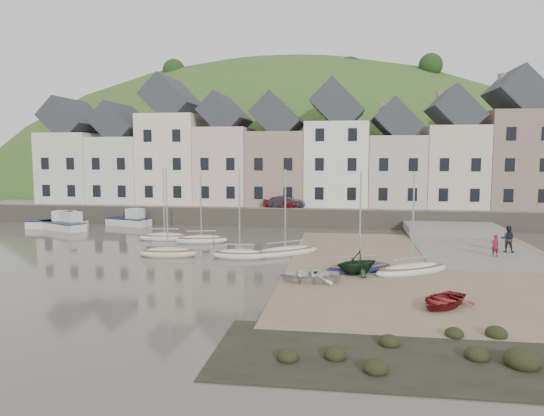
% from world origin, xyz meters
% --- Properties ---
extents(ground, '(160.00, 160.00, 0.00)m').
position_xyz_m(ground, '(0.00, 0.00, 0.00)').
color(ground, '#484338').
rests_on(ground, ground).
extents(quay_land, '(90.00, 30.00, 1.50)m').
position_xyz_m(quay_land, '(0.00, 32.00, 0.75)').
color(quay_land, '#325321').
rests_on(quay_land, ground).
extents(quay_street, '(70.00, 7.00, 0.10)m').
position_xyz_m(quay_street, '(0.00, 20.50, 1.55)').
color(quay_street, slate).
rests_on(quay_street, quay_land).
extents(seawall, '(70.00, 1.20, 1.80)m').
position_xyz_m(seawall, '(0.00, 17.00, 0.90)').
color(seawall, slate).
rests_on(seawall, ground).
extents(beach, '(18.00, 26.00, 0.06)m').
position_xyz_m(beach, '(11.00, 0.00, 0.03)').
color(beach, '#786249').
rests_on(beach, ground).
extents(slipway, '(8.00, 18.00, 0.12)m').
position_xyz_m(slipway, '(15.00, 8.00, 0.06)').
color(slipway, slate).
rests_on(slipway, ground).
extents(hillside, '(134.40, 84.00, 84.00)m').
position_xyz_m(hillside, '(-5.00, 60.00, -17.99)').
color(hillside, '#325321').
rests_on(hillside, ground).
extents(townhouse_terrace, '(61.05, 8.00, 13.93)m').
position_xyz_m(townhouse_terrace, '(1.76, 24.00, 7.32)').
color(townhouse_terrace, silver).
rests_on(townhouse_terrace, quay_land).
extents(sailboat_0, '(4.47, 1.89, 6.32)m').
position_xyz_m(sailboat_0, '(-9.28, 7.60, 0.26)').
color(sailboat_0, silver).
rests_on(sailboat_0, ground).
extents(sailboat_1, '(4.48, 2.46, 6.32)m').
position_xyz_m(sailboat_1, '(-5.91, 6.88, 0.26)').
color(sailboat_1, silver).
rests_on(sailboat_1, ground).
extents(sailboat_2, '(4.21, 2.00, 6.32)m').
position_xyz_m(sailboat_2, '(-6.69, 1.15, 0.27)').
color(sailboat_2, beige).
rests_on(sailboat_2, ground).
extents(sailboat_3, '(3.90, 1.69, 6.32)m').
position_xyz_m(sailboat_3, '(-1.56, 1.23, 0.27)').
color(sailboat_3, silver).
rests_on(sailboat_3, ground).
extents(sailboat_4, '(5.20, 4.57, 6.32)m').
position_xyz_m(sailboat_4, '(1.42, 2.74, 0.26)').
color(sailboat_4, silver).
rests_on(sailboat_4, ground).
extents(sailboat_5, '(4.60, 3.31, 6.32)m').
position_xyz_m(sailboat_5, '(6.51, -1.88, 0.26)').
color(sailboat_5, '#131B3B').
rests_on(sailboat_5, ground).
extents(sailboat_6, '(5.16, 4.01, 6.32)m').
position_xyz_m(sailboat_6, '(9.61, -1.88, 0.26)').
color(sailboat_6, silver).
rests_on(sailboat_6, ground).
extents(motorboat_0, '(5.64, 2.19, 1.70)m').
position_xyz_m(motorboat_0, '(-21.86, 12.83, 0.58)').
color(motorboat_0, silver).
rests_on(motorboat_0, ground).
extents(motorboat_1, '(5.70, 4.13, 1.70)m').
position_xyz_m(motorboat_1, '(-20.75, 11.87, 0.58)').
color(motorboat_1, silver).
rests_on(motorboat_1, ground).
extents(motorboat_2, '(4.81, 2.95, 1.70)m').
position_xyz_m(motorboat_2, '(-15.75, 15.49, 0.58)').
color(motorboat_2, silver).
rests_on(motorboat_2, ground).
extents(rowboat_white, '(3.74, 2.91, 0.71)m').
position_xyz_m(rowboat_white, '(3.68, -4.82, 0.41)').
color(rowboat_white, silver).
rests_on(rowboat_white, beach).
extents(rowboat_green, '(3.53, 3.43, 1.42)m').
position_xyz_m(rowboat_green, '(6.33, -2.70, 0.77)').
color(rowboat_green, black).
rests_on(rowboat_green, beach).
extents(rowboat_red, '(3.60, 3.78, 0.64)m').
position_xyz_m(rowboat_red, '(10.16, -8.75, 0.38)').
color(rowboat_red, maroon).
rests_on(rowboat_red, beach).
extents(person_red, '(0.63, 0.50, 1.52)m').
position_xyz_m(person_red, '(15.83, 3.67, 0.88)').
color(person_red, maroon).
rests_on(person_red, slipway).
extents(person_dark, '(1.10, 0.96, 1.93)m').
position_xyz_m(person_dark, '(17.17, 5.46, 1.08)').
color(person_dark, black).
rests_on(person_dark, slipway).
extents(car_left, '(3.70, 1.68, 1.23)m').
position_xyz_m(car_left, '(-1.02, 19.50, 2.22)').
color(car_left, maroon).
rests_on(car_left, quay_street).
extents(car_right, '(3.80, 1.41, 1.24)m').
position_xyz_m(car_right, '(-0.43, 19.50, 2.22)').
color(car_right, black).
rests_on(car_right, quay_street).
extents(shore_rocks, '(14.00, 6.01, 0.76)m').
position_xyz_m(shore_rocks, '(9.10, -14.86, 0.11)').
color(shore_rocks, black).
rests_on(shore_rocks, ground).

